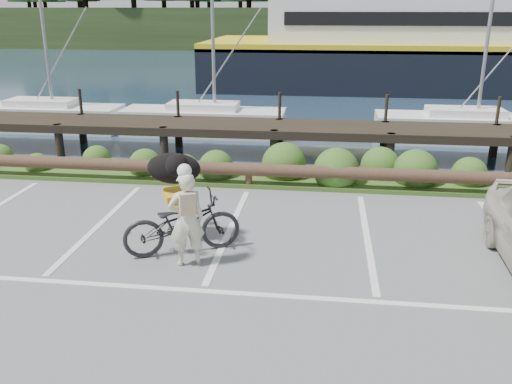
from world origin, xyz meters
TOP-DOWN VIEW (x-y plane):
  - ground at (0.00, 0.00)m, footprint 72.00×72.00m
  - harbor_backdrop at (0.39, 78.47)m, footprint 170.00×160.00m
  - vegetation_strip at (0.00, 5.30)m, footprint 34.00×1.60m
  - log_rail at (0.00, 4.60)m, footprint 32.00×0.30m
  - bicycle at (-0.64, 0.91)m, footprint 2.14×1.49m
  - cyclist at (-0.44, 0.48)m, footprint 0.69×0.59m
  - dog at (-0.91, 1.50)m, footprint 0.84×1.09m

SIDE VIEW (x-z plane):
  - harbor_backdrop at x=0.39m, z-range -15.00..15.00m
  - ground at x=0.00m, z-range 0.00..0.00m
  - log_rail at x=0.00m, z-range -0.30..0.30m
  - vegetation_strip at x=0.00m, z-range 0.00..0.10m
  - bicycle at x=-0.64m, z-range 0.00..1.07m
  - cyclist at x=-0.44m, z-range 0.00..1.60m
  - dog at x=-0.91m, z-range 1.07..1.63m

